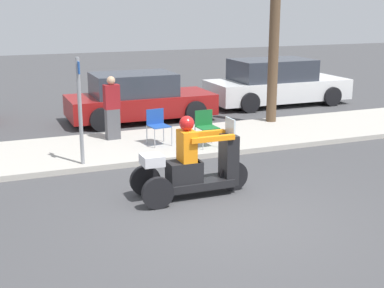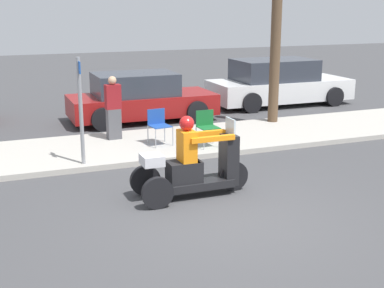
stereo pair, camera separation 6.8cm
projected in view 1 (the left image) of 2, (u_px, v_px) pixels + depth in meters
The scene contains 10 objects.
ground_plane at pixel (229, 217), 8.64m from camera, with size 60.00×60.00×0.00m, color #424244.
sidewalk_strip at pixel (145, 145), 12.75m from camera, with size 28.00×2.80×0.12m.
motorcycle_trike at pixel (193, 168), 9.46m from camera, with size 2.13×0.82×1.47m.
spectator_end_of_line at pixel (112, 109), 12.92m from camera, with size 0.38×0.25×1.54m.
folding_chair_curbside at pixel (206, 124), 12.38m from camera, with size 0.48×0.48×0.82m.
folding_chair_set_back at pixel (157, 123), 12.52m from camera, with size 0.51×0.51×0.82m.
parked_car_lot_far at pixel (138, 98), 15.52m from camera, with size 4.21×1.96×1.40m.
parked_car_lot_right at pixel (276, 83), 18.02m from camera, with size 4.76×2.09×1.53m.
tree_trunk at pixel (273, 58), 14.62m from camera, with size 0.28×0.28×3.54m.
street_sign at pixel (80, 107), 10.78m from camera, with size 0.08×0.36×2.20m.
Camera 1 is at (-3.55, -7.25, 3.36)m, focal length 50.00 mm.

